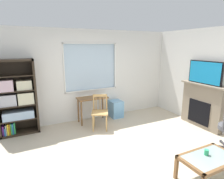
{
  "coord_description": "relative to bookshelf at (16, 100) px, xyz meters",
  "views": [
    {
      "loc": [
        -1.79,
        -2.88,
        2.14
      ],
      "look_at": [
        0.05,
        0.9,
        1.16
      ],
      "focal_mm": 30.13,
      "sensor_mm": 36.0,
      "label": 1
    }
  ],
  "objects": [
    {
      "name": "coffee_table",
      "position": [
        2.73,
        -3.23,
        -0.52
      ],
      "size": [
        0.92,
        0.56,
        0.42
      ],
      "color": "#8C9E99",
      "rests_on": "ground"
    },
    {
      "name": "tv",
      "position": [
        4.41,
        -1.69,
        0.6
      ],
      "size": [
        0.06,
        0.95,
        0.6
      ],
      "color": "black",
      "rests_on": "fireplace"
    },
    {
      "name": "bookshelf",
      "position": [
        0.0,
        0.0,
        0.0
      ],
      "size": [
        0.9,
        0.38,
        1.84
      ],
      "color": "#2D2319",
      "rests_on": "ground"
    },
    {
      "name": "desk_under_window",
      "position": [
        1.91,
        -0.11,
        -0.29
      ],
      "size": [
        0.85,
        0.4,
        0.73
      ],
      "color": "brown",
      "rests_on": "ground"
    },
    {
      "name": "wall_back_with_window",
      "position": [
        1.95,
        0.24,
        0.39
      ],
      "size": [
        5.14,
        0.15,
        2.6
      ],
      "color": "silver",
      "rests_on": "ground"
    },
    {
      "name": "wooden_chair",
      "position": [
        1.92,
        -0.63,
        -0.41
      ],
      "size": [
        0.55,
        0.54,
        0.9
      ],
      "color": "tan",
      "rests_on": "ground"
    },
    {
      "name": "wall_right",
      "position": [
        4.59,
        -2.07,
        0.43
      ],
      "size": [
        0.12,
        4.82,
        2.6
      ],
      "primitive_type": "cube",
      "color": "silver",
      "rests_on": "ground"
    },
    {
      "name": "ground",
      "position": [
        1.96,
        -2.07,
        -0.88
      ],
      "size": [
        6.14,
        5.62,
        0.02
      ],
      "primitive_type": "cube",
      "color": "beige"
    },
    {
      "name": "fireplace",
      "position": [
        4.43,
        -1.69,
        -0.28
      ],
      "size": [
        0.26,
        1.27,
        1.18
      ],
      "color": "gray",
      "rests_on": "ground"
    },
    {
      "name": "plastic_drawer_unit",
      "position": [
        2.69,
        -0.06,
        -0.62
      ],
      "size": [
        0.35,
        0.4,
        0.51
      ],
      "primitive_type": "cube",
      "color": "#72ADDB",
      "rests_on": "ground"
    },
    {
      "name": "sippy_cup",
      "position": [
        2.74,
        -3.17,
        -0.41
      ],
      "size": [
        0.07,
        0.07,
        0.09
      ],
      "primitive_type": "cylinder",
      "color": "#33B770",
      "rests_on": "coffee_table"
    }
  ]
}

